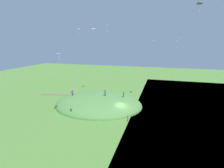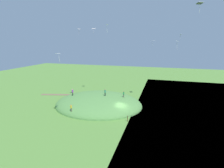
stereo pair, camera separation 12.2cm
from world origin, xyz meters
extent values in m
plane|color=#558537|center=(0.00, 0.00, 0.00)|extent=(160.00, 160.00, 0.00)
ellipsoid|color=#548944|center=(6.99, -3.76, 0.00)|extent=(22.55, 19.59, 5.14)
cube|color=brown|center=(20.45, -8.68, 0.02)|extent=(13.70, 4.56, 0.04)
cube|color=black|center=(5.11, -3.61, 2.95)|extent=(0.21, 0.12, 0.84)
cylinder|color=#338561|center=(5.11, -3.61, 3.71)|extent=(0.39, 0.39, 0.67)
sphere|color=#97704C|center=(5.11, -3.61, 4.17)|extent=(0.25, 0.25, 0.25)
cube|color=#554D48|center=(10.08, 4.75, 1.44)|extent=(0.19, 0.24, 0.76)
cylinder|color=gold|center=(10.08, 4.75, 2.12)|extent=(0.50, 0.50, 0.60)
sphere|color=#99774F|center=(10.08, 4.75, 2.54)|extent=(0.23, 0.23, 0.23)
cube|color=black|center=(14.06, -3.22, 2.42)|extent=(0.18, 0.27, 0.84)
cylinder|color=purple|center=(14.06, -3.22, 3.17)|extent=(0.54, 0.54, 0.67)
sphere|color=tan|center=(14.06, -3.22, 3.63)|extent=(0.25, 0.25, 0.25)
cube|color=#514A47|center=(0.67, -5.20, 2.49)|extent=(0.21, 0.12, 0.78)
cylinder|color=#30954F|center=(0.67, -5.20, 3.19)|extent=(0.39, 0.39, 0.62)
sphere|color=#A0754E|center=(0.67, -5.20, 3.61)|extent=(0.23, 0.23, 0.23)
cube|color=white|center=(-5.49, -11.24, 16.17)|extent=(1.30, 1.38, 0.06)
cylinder|color=white|center=(-5.47, -11.34, 15.41)|extent=(0.18, 0.12, 0.95)
cube|color=white|center=(10.78, 7.18, 13.65)|extent=(1.07, 0.94, 0.05)
cylinder|color=white|center=(10.50, 7.31, 12.73)|extent=(0.23, 0.05, 1.38)
cube|color=silver|center=(-10.91, -2.32, 15.98)|extent=(0.72, 0.96, 0.23)
cylinder|color=silver|center=(-10.92, -2.21, 15.01)|extent=(0.17, 0.13, 1.50)
cube|color=white|center=(11.51, -12.60, 19.62)|extent=(1.16, 0.85, 0.22)
cylinder|color=white|center=(11.49, -12.37, 18.86)|extent=(0.05, 0.11, 0.98)
cube|color=white|center=(-12.82, 7.43, 21.05)|extent=(1.07, 0.95, 0.22)
cylinder|color=white|center=(-12.88, 7.24, 20.31)|extent=(0.16, 0.08, 1.04)
cube|color=white|center=(5.33, -6.47, 19.94)|extent=(0.76, 0.88, 0.15)
cylinder|color=white|center=(5.43, -6.51, 18.96)|extent=(0.15, 0.06, 1.59)
cube|color=white|center=(11.80, -3.92, 18.92)|extent=(0.85, 0.98, 0.15)
cylinder|color=white|center=(11.91, -4.05, 18.22)|extent=(0.12, 0.08, 1.00)
cube|color=white|center=(-12.41, -14.78, 17.78)|extent=(0.83, 0.91, 0.11)
cylinder|color=white|center=(-12.41, -15.06, 16.94)|extent=(0.08, 0.11, 1.30)
cylinder|color=brown|center=(-2.26, 4.00, 0.63)|extent=(0.14, 0.14, 1.25)
camera|label=1|loc=(-8.31, 36.18, 15.65)|focal=27.80mm
camera|label=2|loc=(-8.43, 36.14, 15.65)|focal=27.80mm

